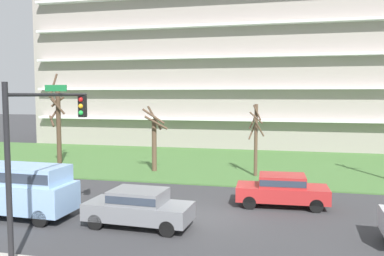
{
  "coord_description": "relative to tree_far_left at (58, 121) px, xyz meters",
  "views": [
    {
      "loc": [
        3.42,
        -17.37,
        5.48
      ],
      "look_at": [
        -2.07,
        6.0,
        3.47
      ],
      "focal_mm": 37.69,
      "sensor_mm": 36.0,
      "label": 1
    }
  ],
  "objects": [
    {
      "name": "grass_lawn_strip",
      "position": [
        13.88,
        3.37,
        -3.36
      ],
      "size": [
        80.0,
        16.0,
        0.08
      ],
      "primitive_type": "cube",
      "color": "#477238",
      "rests_on": "ground"
    },
    {
      "name": "tree_center",
      "position": [
        15.36,
        -1.31,
        -0.72
      ],
      "size": [
        1.11,
        1.12,
        4.85
      ],
      "color": "brown",
      "rests_on": "ground"
    },
    {
      "name": "sedan_red_center_left",
      "position": [
        17.16,
        -8.13,
        -2.53
      ],
      "size": [
        4.48,
        2.0,
        1.57
      ],
      "rotation": [
        0.0,
        0.0,
        3.19
      ],
      "color": "#B22828",
      "rests_on": "ground"
    },
    {
      "name": "apartment_building",
      "position": [
        13.88,
        17.22,
        5.71
      ],
      "size": [
        47.2,
        12.68,
        18.22
      ],
      "color": "#9E938C",
      "rests_on": "ground"
    },
    {
      "name": "tree_left",
      "position": [
        8.32,
        -1.31,
        -1.09
      ],
      "size": [
        1.69,
        1.3,
        4.71
      ],
      "color": "brown",
      "rests_on": "ground"
    },
    {
      "name": "traffic_signal_mast",
      "position": [
        8.86,
        -15.43,
        0.63
      ],
      "size": [
        0.9,
        5.2,
        5.87
      ],
      "color": "black",
      "rests_on": "ground"
    },
    {
      "name": "ground",
      "position": [
        13.88,
        -10.63,
        -3.4
      ],
      "size": [
        160.0,
        160.0,
        0.0
      ],
      "primitive_type": "plane",
      "color": "#38383A"
    },
    {
      "name": "van_blue_near_right",
      "position": [
        5.66,
        -12.63,
        -2.01
      ],
      "size": [
        5.26,
        2.16,
        2.36
      ],
      "rotation": [
        0.0,
        0.0,
        -0.03
      ],
      "color": "#8CB2E0",
      "rests_on": "ground"
    },
    {
      "name": "tree_far_left",
      "position": [
        0.0,
        0.0,
        0.0
      ],
      "size": [
        1.55,
        1.55,
        7.1
      ],
      "color": "#4C3828",
      "rests_on": "ground"
    },
    {
      "name": "sedan_gray_center_right",
      "position": [
        11.42,
        -12.63,
        -2.53
      ],
      "size": [
        4.48,
        2.01,
        1.57
      ],
      "rotation": [
        0.0,
        0.0,
        -0.05
      ],
      "color": "slate",
      "rests_on": "ground"
    }
  ]
}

